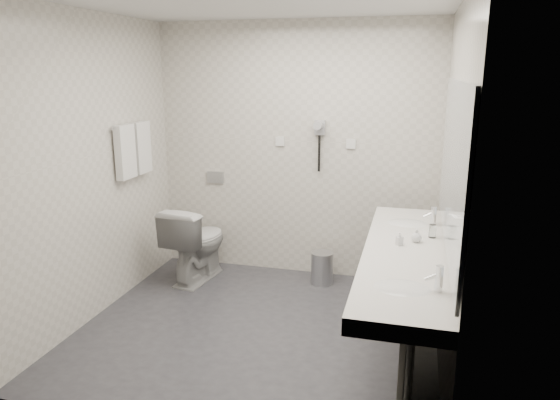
# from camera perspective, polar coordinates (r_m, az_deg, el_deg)

# --- Properties ---
(floor) EXTENTS (2.80, 2.80, 0.00)m
(floor) POSITION_cam_1_polar(r_m,az_deg,el_deg) (4.31, -2.51, -14.01)
(floor) COLOR #2D2C32
(floor) RESTS_ON ground
(ceiling) EXTENTS (2.80, 2.80, 0.00)m
(ceiling) POSITION_cam_1_polar(r_m,az_deg,el_deg) (3.83, -2.94, 21.12)
(ceiling) COLOR silver
(ceiling) RESTS_ON wall_back
(wall_back) EXTENTS (2.80, 0.00, 2.80)m
(wall_back) POSITION_cam_1_polar(r_m,az_deg,el_deg) (5.12, 1.68, 5.35)
(wall_back) COLOR beige
(wall_back) RESTS_ON floor
(wall_front) EXTENTS (2.80, 0.00, 2.80)m
(wall_front) POSITION_cam_1_polar(r_m,az_deg,el_deg) (2.71, -11.00, -3.00)
(wall_front) COLOR beige
(wall_front) RESTS_ON floor
(wall_left) EXTENTS (0.00, 2.60, 2.60)m
(wall_left) POSITION_cam_1_polar(r_m,az_deg,el_deg) (4.50, -20.00, 3.26)
(wall_left) COLOR beige
(wall_left) RESTS_ON floor
(wall_right) EXTENTS (0.00, 2.60, 2.60)m
(wall_right) POSITION_cam_1_polar(r_m,az_deg,el_deg) (3.72, 18.35, 1.22)
(wall_right) COLOR beige
(wall_right) RESTS_ON floor
(vanity_counter) EXTENTS (0.55, 2.20, 0.10)m
(vanity_counter) POSITION_cam_1_polar(r_m,az_deg,el_deg) (3.64, 13.63, -6.10)
(vanity_counter) COLOR silver
(vanity_counter) RESTS_ON floor
(vanity_panel) EXTENTS (0.03, 2.15, 0.75)m
(vanity_panel) POSITION_cam_1_polar(r_m,az_deg,el_deg) (3.81, 13.63, -12.14)
(vanity_panel) COLOR gray
(vanity_panel) RESTS_ON floor
(vanity_post_far) EXTENTS (0.06, 0.06, 0.75)m
(vanity_post_far) POSITION_cam_1_polar(r_m,az_deg,el_deg) (4.76, 14.35, -6.69)
(vanity_post_far) COLOR silver
(vanity_post_far) RESTS_ON floor
(mirror) EXTENTS (0.02, 2.20, 1.05)m
(mirror) POSITION_cam_1_polar(r_m,az_deg,el_deg) (3.48, 18.54, 3.73)
(mirror) COLOR #B2BCC6
(mirror) RESTS_ON wall_right
(basin_near) EXTENTS (0.40, 0.31, 0.05)m
(basin_near) POSITION_cam_1_polar(r_m,az_deg,el_deg) (3.02, 13.32, -9.67)
(basin_near) COLOR silver
(basin_near) RESTS_ON vanity_counter
(basin_far) EXTENTS (0.40, 0.31, 0.05)m
(basin_far) POSITION_cam_1_polar(r_m,az_deg,el_deg) (4.25, 13.90, -2.68)
(basin_far) COLOR silver
(basin_far) RESTS_ON vanity_counter
(faucet_near) EXTENTS (0.04, 0.04, 0.15)m
(faucet_near) POSITION_cam_1_polar(r_m,az_deg,el_deg) (2.99, 17.18, -8.31)
(faucet_near) COLOR silver
(faucet_near) RESTS_ON vanity_counter
(faucet_far) EXTENTS (0.04, 0.04, 0.15)m
(faucet_far) POSITION_cam_1_polar(r_m,az_deg,el_deg) (4.23, 16.61, -1.67)
(faucet_far) COLOR silver
(faucet_far) RESTS_ON vanity_counter
(soap_bottle_a) EXTENTS (0.06, 0.06, 0.09)m
(soap_bottle_a) POSITION_cam_1_polar(r_m,az_deg,el_deg) (3.69, 13.08, -4.20)
(soap_bottle_a) COLOR white
(soap_bottle_a) RESTS_ON vanity_counter
(soap_bottle_b) EXTENTS (0.09, 0.09, 0.09)m
(soap_bottle_b) POSITION_cam_1_polar(r_m,az_deg,el_deg) (3.78, 14.86, -3.84)
(soap_bottle_b) COLOR white
(soap_bottle_b) RESTS_ON vanity_counter
(glass_left) EXTENTS (0.07, 0.07, 0.10)m
(glass_left) POSITION_cam_1_polar(r_m,az_deg,el_deg) (3.92, 16.52, -3.31)
(glass_left) COLOR silver
(glass_left) RESTS_ON vanity_counter
(toilet) EXTENTS (0.52, 0.80, 0.76)m
(toilet) POSITION_cam_1_polar(r_m,az_deg,el_deg) (5.18, -9.22, -4.65)
(toilet) COLOR silver
(toilet) RESTS_ON floor
(flush_plate) EXTENTS (0.18, 0.02, 0.12)m
(flush_plate) POSITION_cam_1_polar(r_m,az_deg,el_deg) (5.41, -7.19, 2.50)
(flush_plate) COLOR #B2B5BA
(flush_plate) RESTS_ON wall_back
(pedal_bin) EXTENTS (0.27, 0.27, 0.30)m
(pedal_bin) POSITION_cam_1_polar(r_m,az_deg,el_deg) (5.09, 4.66, -7.58)
(pedal_bin) COLOR #B2B5BA
(pedal_bin) RESTS_ON floor
(bin_lid) EXTENTS (0.22, 0.22, 0.02)m
(bin_lid) POSITION_cam_1_polar(r_m,az_deg,el_deg) (5.04, 4.70, -5.89)
(bin_lid) COLOR #B2B5BA
(bin_lid) RESTS_ON pedal_bin
(towel_rail) EXTENTS (0.02, 0.62, 0.02)m
(towel_rail) POSITION_cam_1_polar(r_m,az_deg,el_deg) (4.89, -16.16, 7.93)
(towel_rail) COLOR silver
(towel_rail) RESTS_ON wall_left
(towel_near) EXTENTS (0.07, 0.24, 0.48)m
(towel_near) POSITION_cam_1_polar(r_m,az_deg,el_deg) (4.79, -16.73, 5.11)
(towel_near) COLOR silver
(towel_near) RESTS_ON towel_rail
(towel_far) EXTENTS (0.07, 0.24, 0.48)m
(towel_far) POSITION_cam_1_polar(r_m,az_deg,el_deg) (5.03, -15.08, 5.63)
(towel_far) COLOR silver
(towel_far) RESTS_ON towel_rail
(dryer_cradle) EXTENTS (0.10, 0.04, 0.14)m
(dryer_cradle) POSITION_cam_1_polar(r_m,az_deg,el_deg) (5.00, 4.44, 8.00)
(dryer_cradle) COLOR #94959A
(dryer_cradle) RESTS_ON wall_back
(dryer_barrel) EXTENTS (0.08, 0.14, 0.08)m
(dryer_barrel) POSITION_cam_1_polar(r_m,az_deg,el_deg) (4.93, 4.29, 8.26)
(dryer_barrel) COLOR #94959A
(dryer_barrel) RESTS_ON dryer_cradle
(dryer_cord) EXTENTS (0.02, 0.02, 0.35)m
(dryer_cord) POSITION_cam_1_polar(r_m,az_deg,el_deg) (5.02, 4.35, 5.15)
(dryer_cord) COLOR black
(dryer_cord) RESTS_ON dryer_cradle
(switch_plate_a) EXTENTS (0.09, 0.02, 0.09)m
(switch_plate_a) POSITION_cam_1_polar(r_m,az_deg,el_deg) (5.13, 0.02, 6.50)
(switch_plate_a) COLOR silver
(switch_plate_a) RESTS_ON wall_back
(switch_plate_b) EXTENTS (0.09, 0.02, 0.09)m
(switch_plate_b) POSITION_cam_1_polar(r_m,az_deg,el_deg) (4.99, 7.85, 6.16)
(switch_plate_b) COLOR silver
(switch_plate_b) RESTS_ON wall_back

